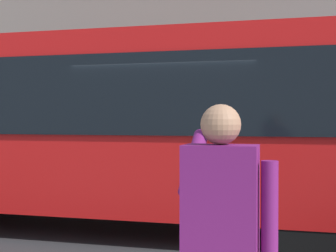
{
  "coord_description": "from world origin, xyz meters",
  "views": [
    {
      "loc": [
        -1.73,
        7.26,
        1.77
      ],
      "look_at": [
        0.31,
        -0.46,
        1.65
      ],
      "focal_mm": 51.84,
      "sensor_mm": 36.0,
      "label": 1
    }
  ],
  "objects": [
    {
      "name": "red_bus",
      "position": [
        1.15,
        -0.09,
        1.68
      ],
      "size": [
        9.05,
        2.54,
        3.08
      ],
      "color": "red",
      "rests_on": "ground_plane"
    },
    {
      "name": "ground_plane",
      "position": [
        0.0,
        0.0,
        0.0
      ],
      "size": [
        60.0,
        60.0,
        0.0
      ],
      "primitive_type": "plane",
      "color": "#2B2B2D"
    },
    {
      "name": "pedestrian_photographer",
      "position": [
        -1.34,
        4.66,
        1.14
      ],
      "size": [
        0.53,
        0.52,
        1.7
      ],
      "color": "#1E2347",
      "rests_on": "sidewalk_curb"
    }
  ]
}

